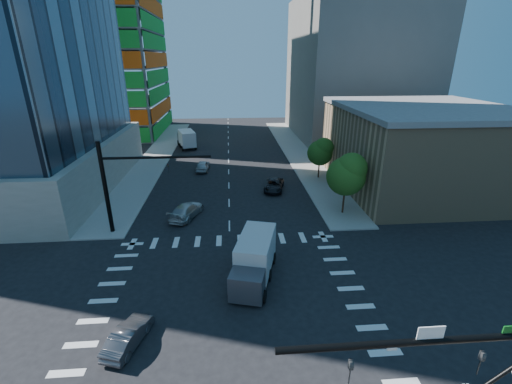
{
  "coord_description": "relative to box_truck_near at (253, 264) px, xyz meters",
  "views": [
    {
      "loc": [
        0.28,
        -19.53,
        16.06
      ],
      "look_at": [
        2.43,
        8.0,
        5.23
      ],
      "focal_mm": 24.0,
      "sensor_mm": 36.0,
      "label": 1
    }
  ],
  "objects": [
    {
      "name": "construction_building",
      "position": [
        -29.23,
        59.32,
        23.16
      ],
      "size": [
        25.16,
        34.5,
        70.6
      ],
      "color": "slate",
      "rests_on": "ground"
    },
    {
      "name": "box_truck_far",
      "position": [
        -9.84,
        43.47,
        0.02
      ],
      "size": [
        4.37,
        6.85,
        3.33
      ],
      "rotation": [
        0.0,
        0.0,
        3.43
      ],
      "color": "black",
      "rests_on": "ground"
    },
    {
      "name": "ground",
      "position": [
        -1.82,
        -2.61,
        -1.46
      ],
      "size": [
        160.0,
        160.0,
        0.0
      ],
      "primitive_type": "plane",
      "color": "black",
      "rests_on": "ground"
    },
    {
      "name": "box_truck_near",
      "position": [
        0.0,
        0.0,
        0.0
      ],
      "size": [
        4.2,
        6.75,
        3.29
      ],
      "rotation": [
        0.0,
        0.0,
        -0.26
      ],
      "color": "black",
      "rests_on": "ground"
    },
    {
      "name": "commercial_building",
      "position": [
        23.18,
        19.39,
        3.86
      ],
      "size": [
        20.5,
        22.5,
        10.6
      ],
      "color": "tan",
      "rests_on": "ground"
    },
    {
      "name": "sidewalk_ne",
      "position": [
        10.68,
        37.39,
        -1.38
      ],
      "size": [
        5.0,
        60.0,
        0.15
      ],
      "primitive_type": "cube",
      "color": "gray",
      "rests_on": "ground"
    },
    {
      "name": "tree_north",
      "position": [
        11.11,
        23.3,
        2.53
      ],
      "size": [
        3.54,
        3.52,
        5.78
      ],
      "color": "#382316",
      "rests_on": "sidewalk_ne"
    },
    {
      "name": "car_nb_far",
      "position": [
        4.05,
        19.17,
        -0.77
      ],
      "size": [
        3.34,
        5.3,
        1.37
      ],
      "primitive_type": "imported",
      "rotation": [
        0.0,
        0.0,
        -0.23
      ],
      "color": "black",
      "rests_on": "ground"
    },
    {
      "name": "car_sb_cross",
      "position": [
        -7.9,
        -5.78,
        -0.81
      ],
      "size": [
        2.45,
        4.16,
        1.29
      ],
      "primitive_type": "imported",
      "rotation": [
        0.0,
        0.0,
        2.85
      ],
      "color": "#4A494E",
      "rests_on": "ground"
    },
    {
      "name": "tree_south",
      "position": [
        10.81,
        11.3,
        3.23
      ],
      "size": [
        4.16,
        4.16,
        6.82
      ],
      "color": "#382316",
      "rests_on": "sidewalk_ne"
    },
    {
      "name": "car_sb_mid",
      "position": [
        -5.74,
        28.38,
        -0.7
      ],
      "size": [
        2.14,
        4.6,
        1.52
      ],
      "primitive_type": "imported",
      "rotation": [
        0.0,
        0.0,
        3.06
      ],
      "color": "#ACB0B4",
      "rests_on": "ground"
    },
    {
      "name": "sidewalk_nw",
      "position": [
        -14.32,
        37.39,
        -1.38
      ],
      "size": [
        5.0,
        60.0,
        0.15
      ],
      "primitive_type": "cube",
      "color": "gray",
      "rests_on": "ground"
    },
    {
      "name": "signal_mast_nw",
      "position": [
        -11.82,
        8.89,
        4.04
      ],
      "size": [
        10.2,
        0.4,
        9.0
      ],
      "color": "black",
      "rests_on": "sidewalk_nw"
    },
    {
      "name": "bg_building_ne",
      "position": [
        25.18,
        52.39,
        12.54
      ],
      "size": [
        24.0,
        30.0,
        28.0
      ],
      "primitive_type": "cube",
      "color": "slate",
      "rests_on": "ground"
    },
    {
      "name": "road_markings",
      "position": [
        -1.82,
        -2.61,
        -1.45
      ],
      "size": [
        20.0,
        20.0,
        0.01
      ],
      "primitive_type": "cube",
      "color": "silver",
      "rests_on": "ground"
    },
    {
      "name": "car_sb_near",
      "position": [
        -6.4,
        11.9,
        -0.69
      ],
      "size": [
        3.84,
        5.72,
        1.54
      ],
      "primitive_type": "imported",
      "rotation": [
        0.0,
        0.0,
        2.79
      ],
      "color": "#B3B3B3",
      "rests_on": "ground"
    }
  ]
}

